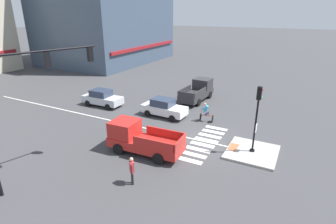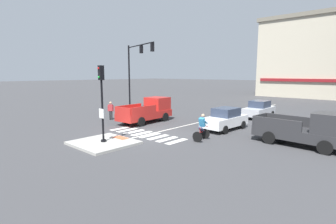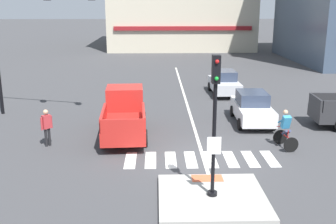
# 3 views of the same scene
# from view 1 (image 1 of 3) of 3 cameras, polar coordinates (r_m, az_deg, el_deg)

# --- Properties ---
(ground_plane) EXTENTS (300.00, 300.00, 0.00)m
(ground_plane) POSITION_cam_1_polar(r_m,az_deg,el_deg) (19.88, 7.73, -6.42)
(ground_plane) COLOR #3D3D3F
(traffic_island) EXTENTS (3.45, 3.25, 0.15)m
(traffic_island) POSITION_cam_1_polar(r_m,az_deg,el_deg) (19.14, 17.51, -8.16)
(traffic_island) COLOR #A3A099
(traffic_island) RESTS_ON ground
(tactile_pad_front) EXTENTS (1.10, 0.60, 0.01)m
(tactile_pad_front) POSITION_cam_1_polar(r_m,az_deg,el_deg) (19.30, 13.80, -7.24)
(tactile_pad_front) COLOR #DB5B38
(tactile_pad_front) RESTS_ON traffic_island
(signal_pole) EXTENTS (0.44, 0.38, 4.51)m
(signal_pole) POSITION_cam_1_polar(r_m,az_deg,el_deg) (18.00, 18.48, -0.35)
(signal_pole) COLOR black
(signal_pole) RESTS_ON traffic_island
(crosswalk_stripe_a) EXTENTS (0.44, 1.80, 0.01)m
(crosswalk_stripe_a) POSITION_cam_1_polar(r_m,az_deg,el_deg) (17.55, 4.50, -10.23)
(crosswalk_stripe_a) COLOR silver
(crosswalk_stripe_a) RESTS_ON ground
(crosswalk_stripe_b) EXTENTS (0.44, 1.80, 0.01)m
(crosswalk_stripe_b) POSITION_cam_1_polar(r_m,az_deg,el_deg) (18.20, 5.53, -9.04)
(crosswalk_stripe_b) COLOR silver
(crosswalk_stripe_b) RESTS_ON ground
(crosswalk_stripe_c) EXTENTS (0.44, 1.80, 0.01)m
(crosswalk_stripe_c) POSITION_cam_1_polar(r_m,az_deg,el_deg) (18.86, 6.47, -7.94)
(crosswalk_stripe_c) COLOR silver
(crosswalk_stripe_c) RESTS_ON ground
(crosswalk_stripe_d) EXTENTS (0.44, 1.80, 0.01)m
(crosswalk_stripe_d) POSITION_cam_1_polar(r_m,az_deg,el_deg) (19.54, 7.35, -6.91)
(crosswalk_stripe_d) COLOR silver
(crosswalk_stripe_d) RESTS_ON ground
(crosswalk_stripe_e) EXTENTS (0.44, 1.80, 0.01)m
(crosswalk_stripe_e) POSITION_cam_1_polar(r_m,az_deg,el_deg) (20.22, 8.17, -5.94)
(crosswalk_stripe_e) COLOR silver
(crosswalk_stripe_e) RESTS_ON ground
(crosswalk_stripe_f) EXTENTS (0.44, 1.80, 0.01)m
(crosswalk_stripe_f) POSITION_cam_1_polar(r_m,az_deg,el_deg) (20.91, 8.93, -5.04)
(crosswalk_stripe_f) COLOR silver
(crosswalk_stripe_f) RESTS_ON ground
(crosswalk_stripe_g) EXTENTS (0.44, 1.80, 0.01)m
(crosswalk_stripe_g) POSITION_cam_1_polar(r_m,az_deg,el_deg) (21.61, 9.64, -4.20)
(crosswalk_stripe_g) COLOR silver
(crosswalk_stripe_g) RESTS_ON ground
(crosswalk_stripe_h) EXTENTS (0.44, 1.80, 0.01)m
(crosswalk_stripe_h) POSITION_cam_1_polar(r_m,az_deg,el_deg) (22.32, 10.30, -3.41)
(crosswalk_stripe_h) COLOR silver
(crosswalk_stripe_h) RESTS_ON ground
(lane_centre_line) EXTENTS (0.14, 28.00, 0.01)m
(lane_centre_line) POSITION_cam_1_polar(r_m,az_deg,el_deg) (24.79, -14.35, -1.23)
(lane_centre_line) COLOR silver
(lane_centre_line) RESTS_ON ground
(traffic_light_mast) EXTENTS (6.05, 2.02, 7.36)m
(traffic_light_mast) POSITION_cam_1_polar(r_m,az_deg,el_deg) (15.30, -28.87, 3.40)
(traffic_light_mast) COLOR black
(traffic_light_mast) RESTS_ON ground
(building_corner_left) EXTENTS (22.45, 16.92, 20.56)m
(building_corner_left) POSITION_cam_1_polar(r_m,az_deg,el_deg) (53.14, -13.17, 21.67)
(building_corner_left) COLOR #3D4C60
(building_corner_left) RESTS_ON ground
(car_white_eastbound_mid) EXTENTS (1.95, 4.16, 1.64)m
(car_white_eastbound_mid) POSITION_cam_1_polar(r_m,az_deg,el_deg) (24.21, -0.89, 0.95)
(car_white_eastbound_mid) COLOR white
(car_white_eastbound_mid) RESTS_ON ground
(car_silver_eastbound_far) EXTENTS (1.90, 4.13, 1.64)m
(car_silver_eastbound_far) POSITION_cam_1_polar(r_m,az_deg,el_deg) (27.76, -13.88, 2.95)
(car_silver_eastbound_far) COLOR silver
(car_silver_eastbound_far) RESTS_ON ground
(pickup_truck_charcoal_cross_right) EXTENTS (5.19, 2.26, 2.08)m
(pickup_truck_charcoal_cross_right) POSITION_cam_1_polar(r_m,az_deg,el_deg) (28.95, 6.48, 4.52)
(pickup_truck_charcoal_cross_right) COLOR #2D2D30
(pickup_truck_charcoal_cross_right) RESTS_ON ground
(pickup_truck_red_westbound_near) EXTENTS (2.25, 5.19, 2.08)m
(pickup_truck_red_westbound_near) POSITION_cam_1_polar(r_m,az_deg,el_deg) (18.17, -6.15, -5.64)
(pickup_truck_red_westbound_near) COLOR red
(pickup_truck_red_westbound_near) RESTS_ON ground
(cyclist) EXTENTS (0.81, 1.17, 1.68)m
(cyclist) POSITION_cam_1_polar(r_m,az_deg,el_deg) (23.23, 8.15, 0.02)
(cyclist) COLOR black
(cyclist) RESTS_ON ground
(pedestrian_at_curb_left) EXTENTS (0.42, 0.41, 1.67)m
(pedestrian_at_curb_left) POSITION_cam_1_polar(r_m,az_deg,el_deg) (14.99, -7.74, -11.89)
(pedestrian_at_curb_left) COLOR black
(pedestrian_at_curb_left) RESTS_ON ground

